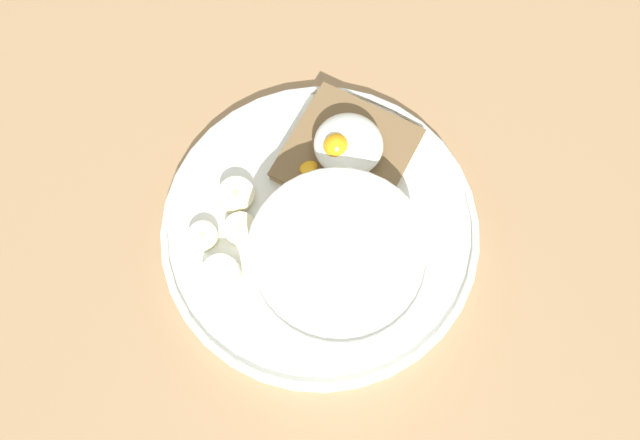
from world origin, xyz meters
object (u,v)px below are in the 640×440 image
poached_egg (347,145)px  banana_slice_back (234,200)px  banana_slice_front (241,229)px  oatmeal_bowl (338,262)px  banana_slice_left (203,236)px  banana_slice_right (221,274)px  toast_slice (348,154)px

poached_egg → banana_slice_back: bearing=43.8°
banana_slice_front → banana_slice_back: same height
oatmeal_bowl → banana_slice_left: 12.20cm
oatmeal_bowl → banana_slice_right: 10.02cm
banana_slice_left → banana_slice_right: bearing=138.4°
banana_slice_front → banana_slice_right: 4.26cm
toast_slice → banana_slice_right: size_ratio=2.95×
toast_slice → banana_slice_right: banana_slice_right is taller
poached_egg → banana_slice_left: (9.07, 11.43, -2.35)cm
banana_slice_front → poached_egg: bearing=-122.4°
poached_egg → banana_slice_back: poached_egg is taller
banana_slice_left → oatmeal_bowl: bearing=-173.8°
banana_slice_front → banana_slice_back: 2.77cm
poached_egg → banana_slice_front: size_ratio=2.14×
oatmeal_bowl → banana_slice_front: size_ratio=4.61×
toast_slice → banana_slice_left: toast_slice is taller
oatmeal_bowl → poached_egg: 10.53cm
poached_egg → banana_slice_right: bearing=66.1°
banana_slice_left → toast_slice: bearing=-128.5°
oatmeal_bowl → banana_slice_front: 9.26cm
oatmeal_bowl → banana_slice_back: 11.15cm
banana_slice_left → poached_egg: bearing=-128.4°
banana_slice_front → banana_slice_right: size_ratio=0.79×
poached_egg → banana_slice_right: 15.43cm
oatmeal_bowl → toast_slice: 10.82cm
oatmeal_bowl → banana_slice_front: (8.99, -0.43, -2.19)cm
poached_egg → banana_slice_right: (6.20, 13.98, -2.03)cm
banana_slice_front → banana_slice_back: bearing=-54.4°
poached_egg → banana_slice_front: 11.70cm
banana_slice_back → banana_slice_right: bearing=103.6°
banana_slice_front → banana_slice_left: bearing=30.6°
oatmeal_bowl → banana_slice_right: bearing=23.0°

